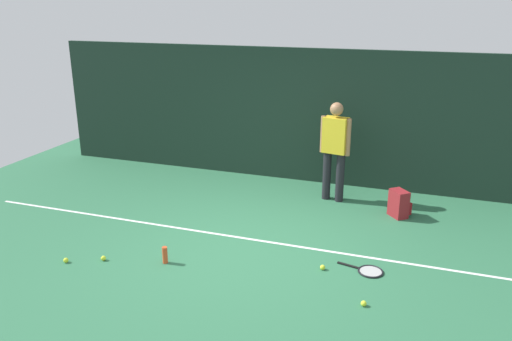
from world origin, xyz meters
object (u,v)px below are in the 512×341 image
(tennis_ball_far_left, at_px, (323,267))
(water_bottle, at_px, (165,255))
(tennis_ball_by_fence, at_px, (103,258))
(backpack, at_px, (399,204))
(tennis_ball_near_player, at_px, (66,260))
(tennis_racket, at_px, (368,271))
(tennis_player, at_px, (335,146))
(tennis_ball_mid_court, at_px, (364,303))

(tennis_ball_far_left, bearing_deg, water_bottle, -165.92)
(water_bottle, bearing_deg, tennis_ball_by_fence, -165.29)
(backpack, bearing_deg, water_bottle, 92.32)
(tennis_ball_near_player, bearing_deg, tennis_racket, 15.66)
(tennis_ball_near_player, bearing_deg, tennis_ball_by_fence, 25.90)
(tennis_player, height_order, backpack, tennis_player)
(backpack, xyz_separation_m, tennis_ball_far_left, (-0.79, -2.08, -0.18))
(tennis_ball_by_fence, bearing_deg, backpack, 37.85)
(tennis_ball_far_left, bearing_deg, tennis_ball_mid_court, -46.99)
(tennis_ball_far_left, height_order, water_bottle, water_bottle)
(tennis_player, bearing_deg, tennis_ball_far_left, -71.46)
(tennis_player, distance_m, tennis_racket, 2.65)
(tennis_racket, xyz_separation_m, tennis_ball_mid_court, (0.05, -0.80, 0.02))
(water_bottle, bearing_deg, backpack, 42.83)
(tennis_player, xyz_separation_m, water_bottle, (-1.64, -2.94, -0.85))
(tennis_ball_by_fence, relative_size, tennis_ball_far_left, 1.00)
(water_bottle, bearing_deg, tennis_ball_near_player, -161.21)
(backpack, bearing_deg, tennis_ball_near_player, 86.21)
(tennis_ball_near_player, bearing_deg, tennis_ball_far_left, 15.92)
(tennis_player, distance_m, tennis_ball_near_player, 4.53)
(tennis_ball_far_left, bearing_deg, tennis_player, 98.20)
(tennis_player, relative_size, tennis_ball_near_player, 25.76)
(tennis_ball_near_player, xyz_separation_m, tennis_ball_far_left, (3.23, 0.92, 0.00))
(tennis_racket, height_order, tennis_ball_by_fence, tennis_ball_by_fence)
(tennis_ball_by_fence, relative_size, water_bottle, 0.29)
(backpack, bearing_deg, tennis_player, 31.69)
(tennis_ball_mid_court, bearing_deg, backpack, 86.33)
(backpack, xyz_separation_m, water_bottle, (-2.78, -2.58, -0.10))
(tennis_ball_mid_court, distance_m, water_bottle, 2.61)
(tennis_ball_mid_court, bearing_deg, tennis_racket, 93.49)
(tennis_ball_far_left, bearing_deg, backpack, 69.25)
(backpack, bearing_deg, tennis_racket, 132.90)
(tennis_player, distance_m, water_bottle, 3.48)
(tennis_ball_near_player, xyz_separation_m, tennis_ball_by_fence, (0.43, 0.21, 0.00))
(tennis_ball_near_player, height_order, tennis_ball_far_left, same)
(tennis_ball_by_fence, xyz_separation_m, tennis_ball_far_left, (2.80, 0.71, 0.00))
(tennis_ball_near_player, xyz_separation_m, tennis_ball_mid_court, (3.85, 0.27, 0.00))
(tennis_player, height_order, tennis_ball_near_player, tennis_player)
(backpack, bearing_deg, tennis_ball_mid_court, 135.83)
(backpack, relative_size, tennis_ball_mid_court, 6.67)
(water_bottle, bearing_deg, tennis_ball_mid_court, -3.42)
(tennis_racket, relative_size, tennis_ball_far_left, 9.64)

